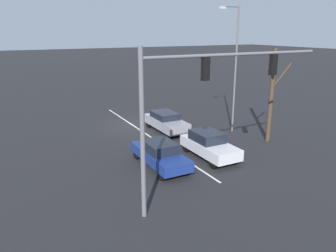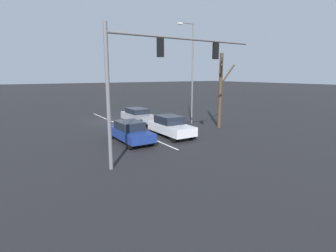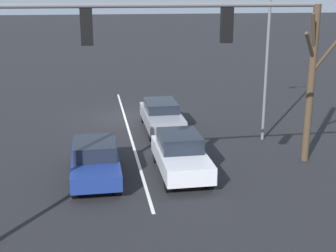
# 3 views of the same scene
# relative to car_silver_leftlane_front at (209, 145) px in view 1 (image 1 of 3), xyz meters

# --- Properties ---
(ground_plane) EXTENTS (240.00, 240.00, 0.00)m
(ground_plane) POSITION_rel_car_silver_leftlane_front_xyz_m (1.51, -8.98, -0.82)
(ground_plane) COLOR black
(lane_stripe_left_divider) EXTENTS (0.12, 18.26, 0.01)m
(lane_stripe_left_divider) POSITION_rel_car_silver_leftlane_front_xyz_m (1.51, -5.85, -0.81)
(lane_stripe_left_divider) COLOR silver
(lane_stripe_left_divider) RESTS_ON ground_plane
(car_silver_leftlane_front) EXTENTS (1.77, 4.22, 1.59)m
(car_silver_leftlane_front) POSITION_rel_car_silver_leftlane_front_xyz_m (0.00, 0.00, 0.00)
(car_silver_leftlane_front) COLOR silver
(car_silver_leftlane_front) RESTS_ON ground_plane
(car_navy_midlane_front) EXTENTS (1.77, 4.59, 1.48)m
(car_navy_midlane_front) POSITION_rel_car_silver_leftlane_front_xyz_m (3.29, -0.14, -0.06)
(car_navy_midlane_front) COLOR navy
(car_navy_midlane_front) RESTS_ON ground_plane
(car_gray_leftlane_second) EXTENTS (1.77, 4.50, 1.48)m
(car_gray_leftlane_second) POSITION_rel_car_silver_leftlane_front_xyz_m (-0.18, -6.07, -0.03)
(car_gray_leftlane_second) COLOR gray
(car_gray_leftlane_second) RESTS_ON ground_plane
(traffic_signal_gantry) EXTENTS (9.26, 0.37, 7.03)m
(traffic_signal_gantry) POSITION_rel_car_silver_leftlane_front_xyz_m (3.62, 4.26, 4.26)
(traffic_signal_gantry) COLOR slate
(traffic_signal_gantry) RESTS_ON ground_plane
(street_lamp_left_shoulder) EXTENTS (1.75, 0.24, 9.30)m
(street_lamp_left_shoulder) POSITION_rel_car_silver_leftlane_front_xyz_m (-4.60, -3.69, 4.44)
(street_lamp_left_shoulder) COLOR slate
(street_lamp_left_shoulder) RESTS_ON ground_plane
(bare_tree_near) EXTENTS (1.93, 1.19, 6.44)m
(bare_tree_near) POSITION_rel_car_silver_leftlane_front_xyz_m (-5.50, -0.59, 2.65)
(bare_tree_near) COLOR #423323
(bare_tree_near) RESTS_ON ground_plane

